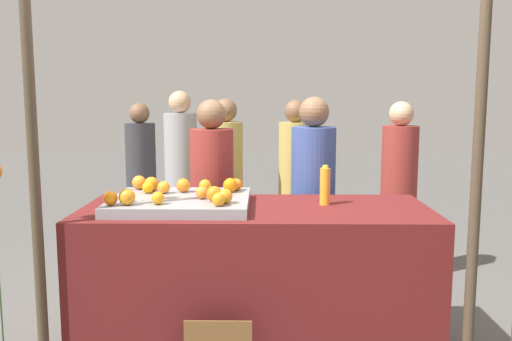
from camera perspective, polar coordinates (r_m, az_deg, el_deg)
name	(u,v)px	position (r m, az deg, el deg)	size (l,w,h in m)	color
stall_counter	(256,283)	(3.37, -0.03, -11.65)	(2.07, 0.86, 0.93)	#5B1919
orange_tray	(181,202)	(3.27, -7.89, -3.31)	(0.81, 0.70, 0.06)	gray
orange_0	(127,197)	(3.07, -13.35, -2.71)	(0.09, 0.09, 0.09)	orange
orange_1	(236,184)	(3.46, -2.06, -1.47)	(0.08, 0.08, 0.08)	orange
orange_2	(202,193)	(3.19, -5.67, -2.32)	(0.07, 0.07, 0.07)	orange
orange_3	(183,185)	(3.42, -7.62, -1.55)	(0.09, 0.09, 0.09)	orange
orange_4	(148,187)	(3.42, -11.23, -1.75)	(0.07, 0.07, 0.07)	orange
orange_5	(151,184)	(3.50, -10.89, -1.39)	(0.09, 0.09, 0.09)	orange
orange_6	(205,185)	(3.44, -5.36, -1.56)	(0.08, 0.08, 0.08)	orange
orange_7	(219,199)	(2.97, -3.93, -3.04)	(0.07, 0.07, 0.07)	orange
orange_8	(158,198)	(3.06, -10.24, -2.86)	(0.07, 0.07, 0.07)	orange
orange_9	(225,196)	(3.04, -3.25, -2.69)	(0.08, 0.08, 0.08)	orange
orange_10	(139,182)	(3.58, -12.14, -1.23)	(0.09, 0.09, 0.09)	orange
orange_11	(214,194)	(3.10, -4.40, -2.45)	(0.09, 0.09, 0.09)	orange
orange_12	(110,198)	(3.09, -14.99, -2.83)	(0.08, 0.08, 0.08)	orange
orange_13	(164,187)	(3.40, -9.63, -1.75)	(0.08, 0.08, 0.08)	orange
orange_14	(230,185)	(3.39, -2.70, -1.55)	(0.09, 0.09, 0.09)	orange
juice_bottle	(325,186)	(3.32, 7.24, -1.62)	(0.06, 0.06, 0.24)	orange
vendor_left	(212,214)	(4.01, -4.59, -4.60)	(0.31, 0.31, 1.56)	maroon
vendor_right	(313,214)	(3.97, 5.95, -4.60)	(0.32, 0.32, 1.58)	#384C8C
crowd_person_0	(226,191)	(4.99, -3.17, -2.11)	(0.31, 0.31, 1.57)	tan
crowd_person_1	(295,188)	(5.18, 4.09, -1.81)	(0.31, 0.31, 1.55)	tan
crowd_person_2	(141,182)	(5.71, -11.91, -1.24)	(0.30, 0.30, 1.52)	#333338
crowd_person_3	(398,197)	(4.88, 14.68, -2.70)	(0.31, 0.31, 1.54)	maroon
crowd_person_4	(181,179)	(5.52, -7.83, -0.84)	(0.33, 0.33, 1.64)	#99999E
canopy_post_left	(35,180)	(2.97, -22.16, -0.96)	(0.06, 0.06, 2.33)	#473828
canopy_post_right	(477,181)	(2.94, 22.08, -1.05)	(0.06, 0.06, 2.33)	#473828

